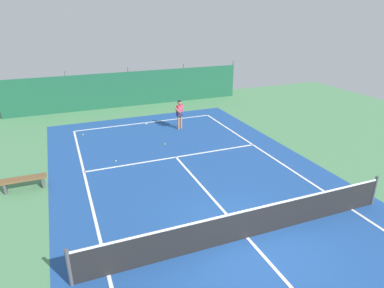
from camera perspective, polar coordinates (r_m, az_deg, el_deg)
The scene contains 10 objects.
ground_plane at distance 10.69m, azimuth 9.24°, elevation -15.29°, with size 36.00×36.00×0.00m, color #4C8456.
court_surface at distance 10.69m, azimuth 9.24°, elevation -15.27°, with size 11.02×26.60×0.01m.
tennis_net at distance 10.39m, azimuth 9.41°, elevation -13.04°, with size 10.12×0.10×1.10m.
back_fence at distance 24.80m, azimuth -10.62°, elevation 8.06°, with size 16.30×0.98×2.70m.
tennis_player at distance 19.17m, azimuth -2.08°, elevation 5.31°, with size 0.57×0.83×1.64m.
tennis_ball_near_player at distance 17.19m, azimuth -4.62°, elevation -0.01°, with size 0.07×0.07×0.07m, color #CCDB33.
tennis_ball_midcourt at distance 19.35m, azimuth -17.85°, elevation 1.50°, with size 0.07×0.07×0.07m, color #CCDB33.
tennis_ball_by_sideline at distance 15.63m, azimuth -12.70°, elevation -2.80°, with size 0.07×0.07×0.07m, color #CCDB33.
courtside_bench at distance 14.32m, azimuth -26.40°, elevation -5.53°, with size 1.60×0.40×0.49m.
water_bottle at distance 15.19m, azimuth -24.67°, elevation -4.75°, with size 0.08×0.08×0.24m, color #338CD8.
Camera 1 is at (-4.68, -7.17, 6.39)m, focal length 31.75 mm.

